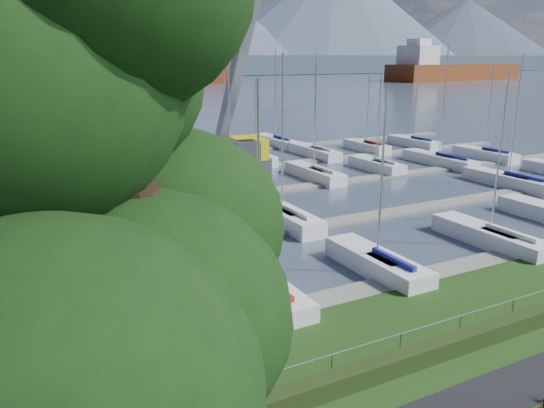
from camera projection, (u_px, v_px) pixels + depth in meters
path at (484, 400)px, 17.41m from camera, size 160.00×2.00×0.04m
water at (20, 83)px, 241.90m from camera, size 800.00×540.00×0.20m
hedge at (428, 353)px, 19.53m from camera, size 80.00×0.70×0.70m
fence at (422, 327)px, 19.65m from camera, size 80.00×0.04×0.04m
foothill at (11, 66)px, 299.91m from camera, size 900.00×80.00×12.00m
mountains at (11, 2)px, 355.97m from camera, size 1190.00×360.00×115.00m
docks at (190, 201)px, 42.21m from camera, size 90.00×41.60×0.25m
tree at (67, 175)px, 7.05m from camera, size 6.90×8.22×13.71m
crane at (247, 122)px, 46.54m from camera, size 5.02×13.32×22.35m
cargo_ship_mid at (107, 75)px, 218.61m from camera, size 95.58×27.36×21.50m
cargo_ship_east at (450, 72)px, 261.32m from camera, size 83.43×27.56×21.50m
sailboat_fleet at (155, 128)px, 43.05m from camera, size 74.41×48.66×12.76m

